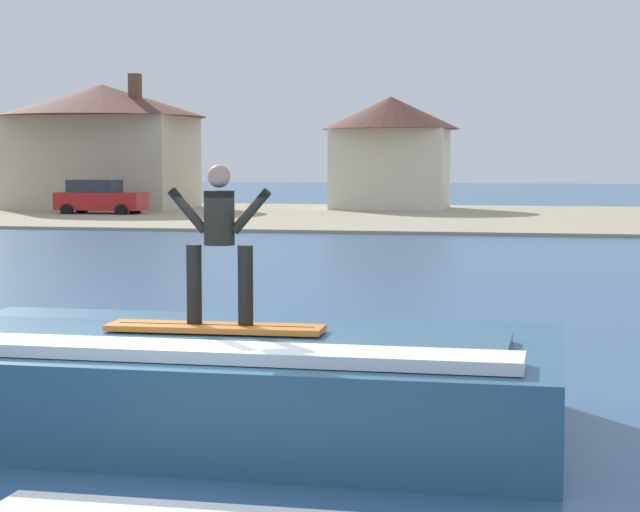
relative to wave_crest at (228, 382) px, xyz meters
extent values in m
plane|color=#355B86|center=(-0.24, -1.22, -0.52)|extent=(260.00, 260.00, 0.00)
cube|color=#305C7E|center=(0.00, 0.04, -0.03)|extent=(7.03, 3.88, 0.98)
cube|color=#305C7E|center=(0.00, -0.44, 0.51)|extent=(5.97, 1.74, 0.11)
cube|color=white|center=(0.00, -1.22, 0.53)|extent=(6.32, 0.70, 0.12)
cube|color=orange|center=(-0.05, -0.26, 0.62)|extent=(2.29, 0.60, 0.06)
cube|color=black|center=(-0.05, -0.26, 0.65)|extent=(2.09, 0.12, 0.01)
cylinder|color=black|center=(-0.29, -0.22, 1.07)|extent=(0.16, 0.16, 0.83)
cylinder|color=black|center=(0.27, -0.22, 1.07)|extent=(0.16, 0.16, 0.83)
cylinder|color=black|center=(-0.01, -0.22, 1.76)|extent=(0.32, 0.32, 0.56)
sphere|color=#D79B87|center=(-0.01, -0.22, 2.20)|extent=(0.24, 0.24, 0.24)
cylinder|color=black|center=(-0.35, -0.22, 1.84)|extent=(0.44, 0.10, 0.48)
cylinder|color=black|center=(0.33, -0.22, 1.84)|extent=(0.44, 0.10, 0.48)
cube|color=tan|center=(-0.24, 44.71, -0.46)|extent=(120.00, 25.57, 0.13)
cube|color=red|center=(-19.52, 43.04, 0.25)|extent=(4.50, 1.76, 0.90)
cube|color=#262D38|center=(-19.86, 43.04, 1.02)|extent=(2.48, 1.59, 0.64)
cylinder|color=black|center=(-18.06, 43.97, -0.20)|extent=(0.64, 0.22, 0.64)
cylinder|color=black|center=(-18.06, 42.11, -0.20)|extent=(0.64, 0.22, 0.64)
cylinder|color=black|center=(-20.99, 43.97, -0.20)|extent=(0.64, 0.22, 0.64)
cylinder|color=black|center=(-20.99, 42.11, -0.20)|extent=(0.64, 0.22, 0.64)
cube|color=beige|center=(-21.94, 49.17, 2.12)|extent=(9.48, 6.77, 5.29)
cone|color=brown|center=(-21.94, 49.17, 5.67)|extent=(11.76, 11.76, 1.82)
cube|color=brown|center=(-19.57, 48.15, 6.17)|extent=(0.60, 0.60, 1.80)
cube|color=beige|center=(-5.92, 52.10, 1.77)|extent=(6.27, 4.82, 4.58)
cone|color=brown|center=(-5.92, 52.10, 4.97)|extent=(7.77, 7.77, 1.82)
camera|label=1|loc=(3.44, -11.53, 2.37)|focal=63.91mm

